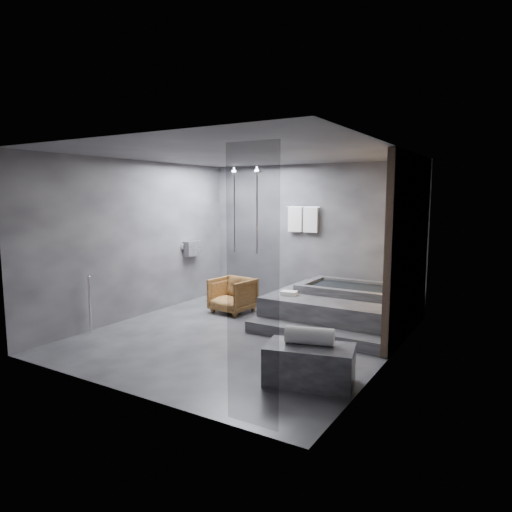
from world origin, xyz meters
The scene contains 7 objects.
room centered at (0.40, 0.24, 1.73)m, with size 5.00×5.04×2.82m.
tub_deck centered at (1.05, 1.45, 0.25)m, with size 2.20×2.00×0.50m, color #302F32.
tub_step centered at (1.05, 0.27, 0.09)m, with size 2.20×0.36×0.18m, color #302F32.
concrete_bench centered at (1.67, -1.21, 0.23)m, with size 1.01×0.56×0.46m, color #373639.
driftwood_chair centered at (-0.94, 1.06, 0.33)m, with size 0.69×0.71×0.65m, color #492C12.
rolled_towel centered at (1.65, -1.17, 0.56)m, with size 0.20×0.20×0.57m, color silver.
deck_towel centered at (0.33, 0.89, 0.53)m, with size 0.26×0.19×0.07m, color white.
Camera 1 is at (3.76, -5.89, 2.18)m, focal length 32.00 mm.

